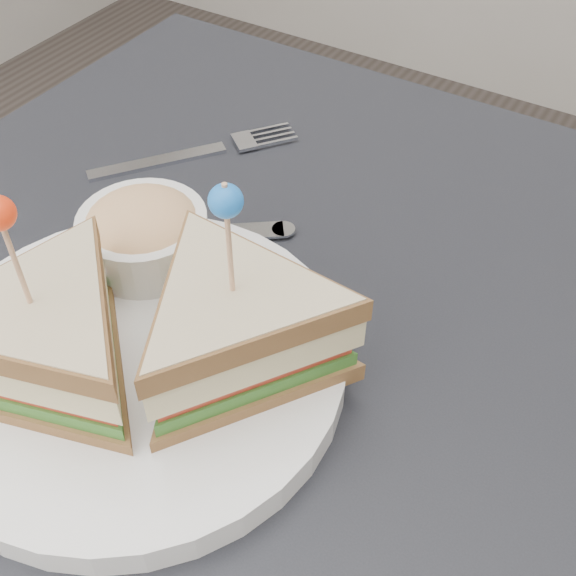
# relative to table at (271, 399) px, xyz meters

# --- Properties ---
(table) EXTENTS (0.80, 0.80, 0.75)m
(table) POSITION_rel_table_xyz_m (0.00, 0.00, 0.00)
(table) COLOR black
(table) RESTS_ON ground
(plate_meal) EXTENTS (0.36, 0.36, 0.18)m
(plate_meal) POSITION_rel_table_xyz_m (-0.06, -0.07, 0.12)
(plate_meal) COLOR white
(plate_meal) RESTS_ON table
(cutlery_fork) EXTENTS (0.14, 0.18, 0.01)m
(cutlery_fork) POSITION_rel_table_xyz_m (-0.18, 0.17, 0.08)
(cutlery_fork) COLOR silver
(cutlery_fork) RESTS_ON table
(cutlery_knife) EXTENTS (0.17, 0.13, 0.01)m
(cutlery_knife) POSITION_rel_table_xyz_m (-0.14, 0.05, 0.08)
(cutlery_knife) COLOR silver
(cutlery_knife) RESTS_ON table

